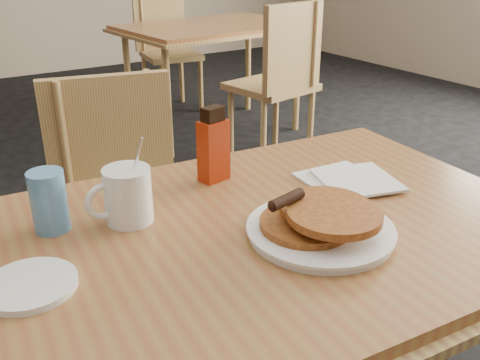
% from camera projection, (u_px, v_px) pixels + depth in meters
% --- Properties ---
extents(main_table, '(1.24, 0.90, 0.75)m').
position_uv_depth(main_table, '(261.00, 245.00, 1.06)').
color(main_table, olive).
rests_on(main_table, floor).
extents(neighbor_table, '(1.27, 0.92, 0.75)m').
position_uv_depth(neighbor_table, '(212.00, 30.00, 3.61)').
color(neighbor_table, olive).
rests_on(neighbor_table, floor).
extents(chair_main_far, '(0.48, 0.48, 0.88)m').
position_uv_depth(chair_main_far, '(125.00, 192.00, 1.70)').
color(chair_main_far, tan).
rests_on(chair_main_far, floor).
extents(chair_neighbor_far, '(0.46, 0.47, 0.91)m').
position_uv_depth(chair_neighbor_far, '(166.00, 41.00, 4.23)').
color(chair_neighbor_far, tan).
rests_on(chair_neighbor_far, floor).
extents(chair_neighbor_near, '(0.50, 0.50, 0.96)m').
position_uv_depth(chair_neighbor_near, '(281.00, 71.00, 3.08)').
color(chair_neighbor_near, tan).
rests_on(chair_neighbor_near, floor).
extents(pancake_plate, '(0.28, 0.28, 0.08)m').
position_uv_depth(pancake_plate, '(321.00, 224.00, 0.99)').
color(pancake_plate, white).
rests_on(pancake_plate, main_table).
extents(coffee_mug, '(0.13, 0.09, 0.17)m').
position_uv_depth(coffee_mug, '(126.00, 195.00, 1.03)').
color(coffee_mug, white).
rests_on(coffee_mug, main_table).
extents(syrup_bottle, '(0.07, 0.05, 0.17)m').
position_uv_depth(syrup_bottle, '(213.00, 147.00, 1.21)').
color(syrup_bottle, maroon).
rests_on(syrup_bottle, main_table).
extents(napkin_stack, '(0.21, 0.22, 0.01)m').
position_uv_depth(napkin_stack, '(349.00, 180.00, 1.22)').
color(napkin_stack, silver).
rests_on(napkin_stack, main_table).
extents(blue_tumbler, '(0.08, 0.08, 0.12)m').
position_uv_depth(blue_tumbler, '(49.00, 201.00, 1.00)').
color(blue_tumbler, '#548FC6').
rests_on(blue_tumbler, main_table).
extents(side_saucer, '(0.18, 0.18, 0.01)m').
position_uv_depth(side_saucer, '(30.00, 285.00, 0.85)').
color(side_saucer, white).
rests_on(side_saucer, main_table).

